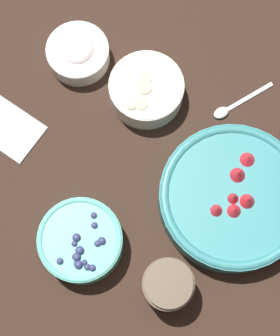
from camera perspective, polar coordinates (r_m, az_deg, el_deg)
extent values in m
plane|color=black|center=(1.06, 0.98, -2.60)|extent=(4.00, 4.00, 0.00)
cylinder|color=teal|center=(1.04, 9.31, -3.08)|extent=(0.27, 0.27, 0.06)
torus|color=teal|center=(1.02, 9.52, -2.80)|extent=(0.27, 0.27, 0.02)
cylinder|color=red|center=(1.03, 9.44, -2.90)|extent=(0.22, 0.22, 0.02)
cone|color=red|center=(1.01, 10.92, -3.24)|extent=(0.04, 0.04, 0.03)
cone|color=red|center=(1.03, 10.90, 0.94)|extent=(0.04, 0.04, 0.02)
cone|color=red|center=(1.00, 7.77, -4.39)|extent=(0.04, 0.04, 0.02)
cone|color=red|center=(1.00, 9.58, -4.25)|extent=(0.04, 0.04, 0.02)
cone|color=red|center=(1.02, 9.97, -0.58)|extent=(0.04, 0.04, 0.03)
cone|color=red|center=(1.01, 9.52, -2.99)|extent=(0.03, 0.03, 0.03)
cylinder|color=#56B7A8|center=(1.02, -6.00, -7.42)|extent=(0.15, 0.15, 0.06)
torus|color=#56B7A8|center=(1.00, -6.15, -7.23)|extent=(0.15, 0.15, 0.01)
cylinder|color=navy|center=(1.01, -6.10, -7.29)|extent=(0.12, 0.12, 0.02)
sphere|color=navy|center=(0.99, -6.48, -7.02)|extent=(0.01, 0.01, 0.01)
sphere|color=navy|center=(0.99, -8.13, -9.35)|extent=(0.01, 0.01, 0.01)
sphere|color=navy|center=(1.00, -4.71, -4.82)|extent=(0.01, 0.01, 0.01)
sphere|color=navy|center=(0.99, -4.86, -10.08)|extent=(0.01, 0.01, 0.01)
sphere|color=navy|center=(0.99, -4.64, -5.82)|extent=(0.01, 0.01, 0.01)
sphere|color=navy|center=(0.99, -6.68, -7.64)|extent=(0.01, 0.01, 0.01)
sphere|color=navy|center=(0.99, -6.48, -9.63)|extent=(0.01, 0.01, 0.01)
sphere|color=navy|center=(0.99, -3.92, -7.40)|extent=(0.01, 0.01, 0.01)
sphere|color=navy|center=(0.99, -4.35, -7.66)|extent=(0.01, 0.01, 0.01)
sphere|color=navy|center=(0.99, -6.15, -8.32)|extent=(0.02, 0.02, 0.02)
sphere|color=navy|center=(0.99, -5.37, -9.98)|extent=(0.01, 0.01, 0.01)
sphere|color=navy|center=(0.99, -6.47, -8.96)|extent=(0.02, 0.02, 0.02)
sphere|color=navy|center=(0.99, -6.27, -9.73)|extent=(0.02, 0.02, 0.02)
sphere|color=navy|center=(0.99, -5.66, -9.53)|extent=(0.01, 0.01, 0.01)
cylinder|color=white|center=(1.10, 0.65, 7.89)|extent=(0.14, 0.14, 0.05)
torus|color=white|center=(1.08, 0.66, 8.38)|extent=(0.14, 0.14, 0.01)
cylinder|color=beige|center=(1.08, 0.66, 8.22)|extent=(0.12, 0.12, 0.02)
cylinder|color=beige|center=(1.06, 0.08, 6.56)|extent=(0.03, 0.03, 0.01)
cylinder|color=beige|center=(1.06, -0.91, 6.59)|extent=(0.03, 0.03, 0.01)
cylinder|color=beige|center=(1.07, 0.15, 8.58)|extent=(0.03, 0.03, 0.00)
cylinder|color=beige|center=(1.08, 0.51, 9.19)|extent=(0.03, 0.03, 0.01)
cylinder|color=beige|center=(1.07, 0.45, 8.19)|extent=(0.03, 0.03, 0.01)
cylinder|color=white|center=(1.14, -6.29, 11.44)|extent=(0.12, 0.12, 0.04)
torus|color=white|center=(1.13, -6.39, 11.86)|extent=(0.12, 0.12, 0.01)
cylinder|color=silver|center=(1.13, -6.35, 11.72)|extent=(0.10, 0.10, 0.01)
ellipsoid|color=silver|center=(1.13, -6.39, 11.86)|extent=(0.07, 0.07, 0.03)
cylinder|color=brown|center=(1.00, 2.79, -11.82)|extent=(0.09, 0.09, 0.08)
cylinder|color=#3D2316|center=(1.00, 2.77, -11.84)|extent=(0.07, 0.07, 0.06)
cylinder|color=brown|center=(0.95, 2.92, -11.67)|extent=(0.08, 0.08, 0.01)
cube|color=#B2BCC6|center=(1.12, -13.33, 4.04)|extent=(0.15, 0.12, 0.01)
cube|color=silver|center=(1.14, 11.05, 7.13)|extent=(0.07, 0.09, 0.01)
ellipsoid|color=silver|center=(1.11, 8.25, 5.58)|extent=(0.04, 0.04, 0.01)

